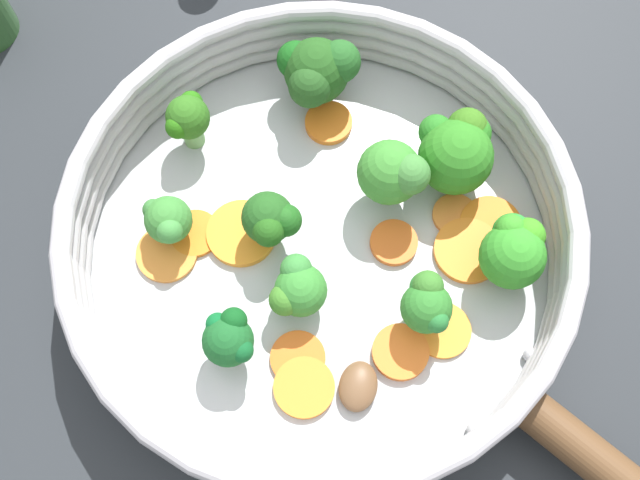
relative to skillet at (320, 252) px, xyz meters
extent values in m
plane|color=#25282C|center=(0.00, 0.00, -0.01)|extent=(4.00, 4.00, 0.00)
cylinder|color=#B2B5B7|center=(0.00, 0.00, 0.00)|extent=(0.30, 0.30, 0.01)
torus|color=#B5B1B6|center=(0.00, 0.00, 0.01)|extent=(0.31, 0.31, 0.01)
torus|color=#B5B1B6|center=(0.00, 0.00, 0.03)|extent=(0.31, 0.31, 0.01)
torus|color=#B5B1B6|center=(0.00, 0.00, 0.04)|extent=(0.31, 0.31, 0.01)
torus|color=#B5B1B6|center=(0.00, 0.00, 0.05)|extent=(0.31, 0.31, 0.01)
sphere|color=#B5B4B6|center=(0.02, -0.14, 0.01)|extent=(0.01, 0.01, 0.01)
sphere|color=#B2B1BA|center=(0.07, -0.12, 0.01)|extent=(0.01, 0.01, 0.01)
cylinder|color=orange|center=(-0.05, -0.05, 0.01)|extent=(0.05, 0.05, 0.00)
cylinder|color=orange|center=(0.08, -0.05, 0.01)|extent=(0.06, 0.06, 0.00)
cylinder|color=orange|center=(0.05, 0.07, 0.01)|extent=(0.04, 0.04, 0.01)
cylinder|color=orange|center=(-0.04, 0.03, 0.01)|extent=(0.05, 0.05, 0.01)
cylinder|color=orange|center=(-0.05, -0.07, 0.01)|extent=(0.05, 0.05, 0.00)
cylinder|color=orange|center=(0.09, -0.02, 0.01)|extent=(0.04, 0.04, 0.00)
cylinder|color=orange|center=(0.04, -0.02, 0.01)|extent=(0.04, 0.04, 0.00)
cylinder|color=orange|center=(0.10, -0.04, 0.01)|extent=(0.05, 0.05, 0.00)
cylinder|color=orange|center=(-0.06, 0.05, 0.01)|extent=(0.04, 0.04, 0.00)
cylinder|color=orange|center=(-0.08, 0.05, 0.01)|extent=(0.05, 0.05, 0.00)
cylinder|color=orange|center=(0.04, -0.08, 0.01)|extent=(0.05, 0.05, 0.00)
cylinder|color=orange|center=(0.01, -0.08, 0.01)|extent=(0.05, 0.05, 0.01)
cylinder|color=#5E9348|center=(-0.02, 0.02, 0.02)|extent=(0.01, 0.01, 0.02)
sphere|color=#1F511B|center=(-0.02, 0.02, 0.03)|extent=(0.03, 0.03, 0.03)
sphere|color=#205416|center=(-0.03, 0.01, 0.04)|extent=(0.02, 0.02, 0.02)
sphere|color=#1A5418|center=(-0.01, 0.02, 0.04)|extent=(0.02, 0.02, 0.02)
sphere|color=#1E571B|center=(-0.01, 0.02, 0.04)|extent=(0.02, 0.02, 0.02)
cylinder|color=olive|center=(-0.07, 0.06, 0.01)|extent=(0.01, 0.01, 0.01)
sphere|color=#377C32|center=(-0.07, 0.06, 0.03)|extent=(0.03, 0.03, 0.03)
sphere|color=#3C843A|center=(-0.08, 0.05, 0.03)|extent=(0.02, 0.02, 0.02)
sphere|color=#347231|center=(-0.08, 0.07, 0.03)|extent=(0.01, 0.01, 0.01)
cylinder|color=#8AB062|center=(0.05, 0.10, 0.02)|extent=(0.01, 0.01, 0.02)
sphere|color=#1F4C18|center=(0.05, 0.10, 0.04)|extent=(0.04, 0.04, 0.04)
sphere|color=#204B1B|center=(0.04, 0.09, 0.04)|extent=(0.03, 0.03, 0.03)
sphere|color=#20561F|center=(0.07, 0.09, 0.04)|extent=(0.03, 0.03, 0.03)
sphere|color=#155316|center=(0.05, 0.11, 0.04)|extent=(0.03, 0.03, 0.03)
cylinder|color=#6EA25A|center=(-0.03, 0.11, 0.02)|extent=(0.01, 0.01, 0.02)
sphere|color=#2C641A|center=(-0.03, 0.11, 0.04)|extent=(0.03, 0.03, 0.03)
sphere|color=#256711|center=(-0.04, 0.10, 0.04)|extent=(0.02, 0.02, 0.02)
sphere|color=#236811|center=(-0.03, 0.12, 0.04)|extent=(0.02, 0.02, 0.02)
cylinder|color=#8BAE6B|center=(0.03, -0.07, 0.02)|extent=(0.02, 0.02, 0.02)
sphere|color=#2C7328|center=(0.03, -0.07, 0.03)|extent=(0.03, 0.03, 0.03)
sphere|color=#2A762B|center=(0.03, -0.06, 0.04)|extent=(0.02, 0.02, 0.02)
sphere|color=#357127|center=(0.03, -0.06, 0.04)|extent=(0.02, 0.02, 0.02)
sphere|color=#236C2E|center=(0.03, -0.08, 0.04)|extent=(0.01, 0.01, 0.01)
cylinder|color=#8CA96F|center=(0.10, 0.00, 0.01)|extent=(0.01, 0.01, 0.02)
sphere|color=#2B771F|center=(0.10, 0.00, 0.04)|extent=(0.05, 0.05, 0.05)
sphere|color=#25711F|center=(0.10, 0.02, 0.04)|extent=(0.02, 0.02, 0.02)
sphere|color=#356D1A|center=(0.11, 0.01, 0.04)|extent=(0.03, 0.03, 0.03)
sphere|color=#29781F|center=(0.11, 0.01, 0.04)|extent=(0.03, 0.03, 0.03)
cylinder|color=#759855|center=(0.06, 0.01, 0.02)|extent=(0.01, 0.01, 0.02)
sphere|color=#38822D|center=(0.06, 0.01, 0.04)|extent=(0.04, 0.04, 0.04)
sphere|color=#397B30|center=(0.06, 0.00, 0.04)|extent=(0.02, 0.02, 0.02)
sphere|color=#3D7B35|center=(0.06, 0.00, 0.05)|extent=(0.02, 0.02, 0.02)
cylinder|color=#80B65E|center=(-0.03, -0.02, 0.01)|extent=(0.01, 0.01, 0.01)
sphere|color=#337F2E|center=(-0.03, -0.02, 0.03)|extent=(0.03, 0.03, 0.03)
sphere|color=#357D35|center=(-0.02, -0.01, 0.03)|extent=(0.02, 0.02, 0.02)
sphere|color=#377529|center=(-0.04, -0.02, 0.03)|extent=(0.01, 0.01, 0.01)
sphere|color=#3B7925|center=(-0.04, -0.02, 0.03)|extent=(0.02, 0.02, 0.02)
cylinder|color=#80AA5F|center=(-0.08, -0.03, 0.02)|extent=(0.01, 0.01, 0.02)
sphere|color=#185523|center=(-0.08, -0.03, 0.03)|extent=(0.03, 0.03, 0.03)
sphere|color=#0F4B1A|center=(-0.07, -0.02, 0.04)|extent=(0.02, 0.02, 0.02)
sphere|color=#0E5C28|center=(-0.08, -0.02, 0.04)|extent=(0.01, 0.01, 0.01)
sphere|color=#115224|center=(-0.07, -0.04, 0.04)|extent=(0.01, 0.01, 0.01)
cylinder|color=#698B4A|center=(0.09, -0.07, 0.02)|extent=(0.01, 0.01, 0.02)
sphere|color=#308825|center=(0.09, -0.07, 0.04)|extent=(0.04, 0.04, 0.04)
sphere|color=#278F2D|center=(0.10, -0.06, 0.04)|extent=(0.02, 0.02, 0.02)
sphere|color=#388F1E|center=(0.10, -0.07, 0.04)|extent=(0.02, 0.02, 0.02)
sphere|color=#348A24|center=(0.09, -0.06, 0.04)|extent=(0.02, 0.02, 0.02)
ellipsoid|color=brown|center=(-0.03, -0.09, 0.01)|extent=(0.04, 0.04, 0.01)
camera|label=1|loc=(-0.08, -0.14, 0.45)|focal=42.00mm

